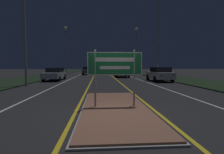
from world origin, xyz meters
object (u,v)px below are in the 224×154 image
car_receding_1 (122,72)px  car_approaching_0 (55,74)px  car_receding_0 (160,74)px  highway_sign (115,66)px  streetlight_right_far (136,42)px  streetlight_right_near (158,22)px  car_approaching_2 (92,69)px  car_approaching_1 (88,70)px  streetlight_left_far (66,43)px  streetlight_left_near (24,8)px

car_receding_1 → car_approaching_0: 9.83m
car_receding_0 → car_receding_1: bearing=114.0°
highway_sign → car_receding_1: highway_sign is taller
car_receding_0 → car_receding_1: 7.83m
streetlight_right_far → streetlight_right_near: bearing=-91.6°
car_approaching_2 → car_approaching_0: bearing=-96.7°
car_approaching_1 → highway_sign: bearing=-84.0°
streetlight_right_near → car_approaching_0: 13.35m
car_receding_0 → highway_sign: bearing=-116.8°
streetlight_left_far → streetlight_right_far: 13.41m
highway_sign → streetlight_left_far: bearing=104.6°
streetlight_right_far → car_receding_1: size_ratio=1.96×
streetlight_right_near → car_approaching_1: streetlight_right_near is taller
car_approaching_0 → car_receding_1: bearing=31.6°
streetlight_right_near → streetlight_left_far: bearing=137.7°
car_approaching_2 → streetlight_left_near: bearing=-97.0°
car_receding_1 → car_approaching_2: bearing=103.8°
streetlight_left_near → streetlight_right_near: bearing=23.5°
streetlight_right_near → car_approaching_0: (-11.94, 0.23, -5.96)m
streetlight_left_far → car_approaching_0: (0.84, -11.41, -4.99)m
highway_sign → car_approaching_1: 26.73m
streetlight_right_near → streetlight_right_far: streetlight_right_near is taller
car_receding_0 → car_approaching_0: (-11.56, 2.01, -0.04)m
highway_sign → streetlight_left_near: 11.19m
highway_sign → car_approaching_0: bearing=112.6°
car_receding_0 → streetlight_left_near: bearing=-163.0°
streetlight_right_far → car_approaching_1: streetlight_right_far is taller
streetlight_left_near → car_receding_1: 15.33m
highway_sign → car_approaching_2: 40.37m
streetlight_right_near → car_approaching_0: bearing=178.9°
car_approaching_1 → car_approaching_0: bearing=-102.6°
highway_sign → streetlight_right_far: bearing=76.3°
streetlight_left_far → car_receding_1: (9.22, -6.26, -5.02)m
streetlight_left_near → streetlight_right_near: (12.79, 5.56, 0.48)m
streetlight_right_far → car_approaching_1: bearing=-174.9°
streetlight_left_far → streetlight_right_near: 17.31m
streetlight_left_near → car_approaching_0: 8.02m
highway_sign → car_receding_1: size_ratio=0.47×
car_receding_1 → car_approaching_1: 9.52m
car_receding_1 → streetlight_right_near: bearing=-56.5°
streetlight_left_far → car_approaching_2: 16.50m
car_approaching_0 → car_approaching_1: size_ratio=1.10×
streetlight_right_near → car_receding_1: 8.80m
streetlight_left_far → car_receding_0: size_ratio=1.96×
streetlight_right_far → streetlight_left_far: bearing=-169.8°
car_receding_1 → car_approaching_1: bearing=125.2°
streetlight_left_far → car_approaching_0: streetlight_left_far is taller
streetlight_left_near → car_approaching_2: size_ratio=2.11×
car_receding_1 → streetlight_left_near: bearing=-130.2°
streetlight_right_far → car_approaching_0: streetlight_right_far is taller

